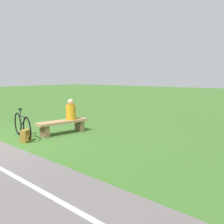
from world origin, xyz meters
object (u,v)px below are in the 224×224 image
object	(u,v)px
person_seated	(71,111)
backpack	(26,136)
bench	(63,125)
bicycle	(22,125)

from	to	relation	value
person_seated	backpack	distance (m)	1.83
person_seated	backpack	bearing A→B (deg)	7.62
bench	backpack	distance (m)	1.41
backpack	bench	bearing A→B (deg)	179.75
bench	backpack	size ratio (longest dim) A/B	5.03
bicycle	backpack	xyz separation A→B (m)	(0.22, 0.57, -0.22)
bench	person_seated	xyz separation A→B (m)	(-0.33, 0.06, 0.45)
person_seated	bicycle	size ratio (longest dim) A/B	0.42
bicycle	backpack	world-z (taller)	bicycle
bench	person_seated	world-z (taller)	person_seated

